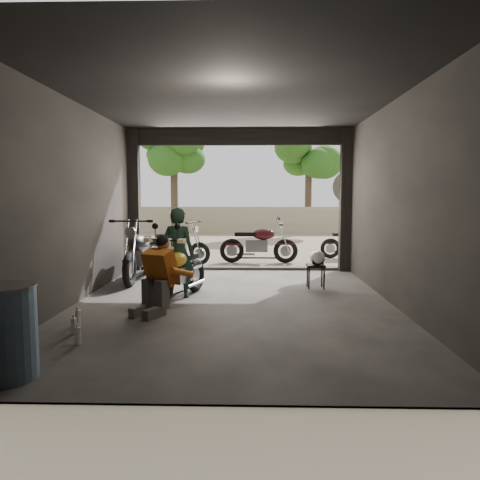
# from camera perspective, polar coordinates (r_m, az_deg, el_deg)

# --- Properties ---
(ground) EXTENTS (80.00, 80.00, 0.00)m
(ground) POSITION_cam_1_polar(r_m,az_deg,el_deg) (7.39, -0.85, -8.04)
(ground) COLOR #7A6D56
(ground) RESTS_ON ground
(garage) EXTENTS (7.00, 7.13, 3.20)m
(garage) POSITION_cam_1_polar(r_m,az_deg,el_deg) (7.74, -0.69, 2.16)
(garage) COLOR #2D2B28
(garage) RESTS_ON ground
(boundary_wall) EXTENTS (18.00, 0.30, 1.20)m
(boundary_wall) POSITION_cam_1_polar(r_m,az_deg,el_deg) (21.21, 0.74, 2.46)
(boundary_wall) COLOR gray
(boundary_wall) RESTS_ON ground
(tree_left) EXTENTS (2.20, 2.20, 5.60)m
(tree_left) POSITION_cam_1_polar(r_m,az_deg,el_deg) (20.08, -8.09, 11.91)
(tree_left) COLOR #382B1E
(tree_left) RESTS_ON ground
(tree_right) EXTENTS (2.20, 2.20, 5.00)m
(tree_right) POSITION_cam_1_polar(r_m,az_deg,el_deg) (21.40, 8.39, 10.36)
(tree_right) COLOR #382B1E
(tree_right) RESTS_ON ground
(main_bike) EXTENTS (1.13, 1.73, 1.07)m
(main_bike) POSITION_cam_1_polar(r_m,az_deg,el_deg) (7.82, -7.35, -3.34)
(main_bike) COLOR white
(main_bike) RESTS_ON ground
(left_bike) EXTENTS (0.78, 1.87, 1.26)m
(left_bike) POSITION_cam_1_polar(r_m,az_deg,el_deg) (9.65, -12.27, -1.15)
(left_bike) COLOR black
(left_bike) RESTS_ON ground
(outside_bike_a) EXTENTS (1.73, 1.21, 1.08)m
(outside_bike_a) POSITION_cam_1_polar(r_m,az_deg,el_deg) (11.89, -7.65, -0.28)
(outside_bike_a) COLOR black
(outside_bike_a) RESTS_ON ground
(outside_bike_b) EXTENTS (1.74, 0.74, 1.17)m
(outside_bike_b) POSITION_cam_1_polar(r_m,az_deg,el_deg) (11.90, 2.29, -0.02)
(outside_bike_b) COLOR #3E0F14
(outside_bike_b) RESTS_ON ground
(outside_bike_c) EXTENTS (1.57, 0.73, 1.04)m
(outside_bike_c) POSITION_cam_1_polar(r_m,az_deg,el_deg) (13.14, 13.57, 0.07)
(outside_bike_c) COLOR black
(outside_bike_c) RESTS_ON ground
(rider) EXTENTS (0.63, 0.49, 1.53)m
(rider) POSITION_cam_1_polar(r_m,az_deg,el_deg) (7.90, -7.53, -1.58)
(rider) COLOR black
(rider) RESTS_ON ground
(mechanic) EXTENTS (0.86, 0.94, 1.11)m
(mechanic) POSITION_cam_1_polar(r_m,az_deg,el_deg) (6.83, -10.29, -4.50)
(mechanic) COLOR #CC691B
(mechanic) RESTS_ON ground
(stool) EXTENTS (0.33, 0.33, 0.45)m
(stool) POSITION_cam_1_polar(r_m,az_deg,el_deg) (8.73, 9.21, -3.45)
(stool) COLOR black
(stool) RESTS_ON ground
(helmet) EXTENTS (0.37, 0.38, 0.27)m
(helmet) POSITION_cam_1_polar(r_m,az_deg,el_deg) (8.67, 9.41, -2.15)
(helmet) COLOR white
(helmet) RESTS_ON stool
(oil_drum) EXTENTS (0.64, 0.64, 0.89)m
(oil_drum) POSITION_cam_1_polar(r_m,az_deg,el_deg) (4.94, -26.76, -10.16)
(oil_drum) COLOR #455E74
(oil_drum) RESTS_ON ground
(sign_post) EXTENTS (0.77, 0.08, 2.30)m
(sign_post) POSITION_cam_1_polar(r_m,az_deg,el_deg) (11.05, 13.13, 4.38)
(sign_post) COLOR black
(sign_post) RESTS_ON ground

